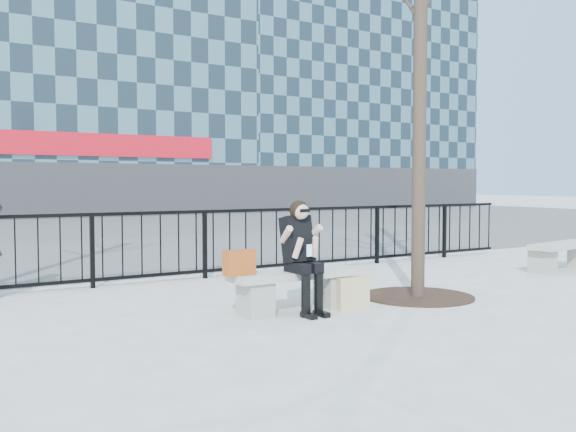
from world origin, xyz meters
TOP-DOWN VIEW (x-y plane):
  - ground at (0.00, 0.00)m, footprint 120.00×120.00m
  - street_surface at (0.00, 15.00)m, footprint 60.00×23.00m
  - railing at (0.00, 3.00)m, footprint 14.00×0.06m
  - building_right at (20.00, 27.00)m, footprint 16.20×10.20m
  - tree_grate at (1.90, -0.10)m, footprint 1.50×1.50m
  - bench_main at (0.00, 0.00)m, footprint 1.65×0.46m
  - bench_second at (5.89, 0.47)m, footprint 1.66×0.46m
  - seated_woman at (0.00, -0.16)m, footprint 0.50×0.64m
  - handbag at (-0.75, 0.02)m, footprint 0.36×0.18m
  - shopping_bag at (0.66, -0.26)m, footprint 0.42×0.20m

SIDE VIEW (x-z plane):
  - ground at x=0.00m, z-range 0.00..0.00m
  - street_surface at x=0.00m, z-range 0.00..0.01m
  - tree_grate at x=1.90m, z-range 0.00..0.02m
  - shopping_bag at x=0.66m, z-range 0.00..0.39m
  - bench_main at x=0.00m, z-range 0.06..0.55m
  - bench_second at x=5.89m, z-range 0.06..0.55m
  - railing at x=0.00m, z-range 0.00..1.11m
  - handbag at x=-0.75m, z-range 0.49..0.78m
  - seated_woman at x=0.00m, z-range 0.00..1.34m
  - building_right at x=20.00m, z-range 0.00..20.60m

